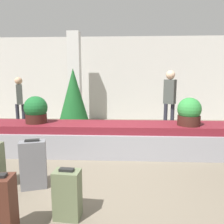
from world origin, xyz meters
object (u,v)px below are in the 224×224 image
Objects in this scene: traveler_1 at (20,98)px; suitcase_2 at (34,165)px; pillar at (75,79)px; suitcase_3 at (2,207)px; suitcase_1 at (67,194)px; decorated_tree at (74,98)px; potted_plant_1 at (189,112)px; potted_plant_0 at (36,110)px; traveler_0 at (170,96)px.

suitcase_2 is at bearing -179.03° from traveler_1.
pillar reaches higher than suitcase_3.
decorated_tree is (-0.82, 4.05, 0.75)m from suitcase_1.
suitcase_1 is (1.06, -5.38, -1.31)m from pillar.
decorated_tree is at bearing 86.92° from suitcase_3.
potted_plant_1 is (2.58, 2.53, 0.60)m from suitcase_3.
traveler_1 is at bearing 122.60° from potted_plant_0.
potted_plant_0 is (-1.25, 2.27, 0.65)m from suitcase_1.
traveler_1 is (-1.61, -0.90, -0.61)m from pillar.
potted_plant_0 reaches higher than suitcase_2.
traveler_1 is 0.87× the size of decorated_tree.
suitcase_1 is at bearing -78.91° from pillar.
suitcase_1 is 3.03m from potted_plant_1.
decorated_tree reaches higher than suitcase_1.
suitcase_1 is 4.61m from traveler_0.
traveler_0 reaches higher than suitcase_2.
decorated_tree is at bearing -143.22° from traveler_0.
suitcase_2 is 4.39m from traveler_0.
suitcase_3 is at bearing -85.26° from pillar.
suitcase_1 is 0.88× the size of suitcase_3.
pillar is 4.28× the size of suitcase_2.
suitcase_2 is at bearing -87.60° from decorated_tree.
suitcase_2 is (-0.68, 0.68, 0.07)m from suitcase_1.
traveler_0 is 1.11× the size of traveler_1.
potted_plant_1 is (2.00, 2.18, 0.64)m from suitcase_1.
decorated_tree is (0.24, -1.33, -0.55)m from pillar.
traveler_0 reaches higher than potted_plant_0.
decorated_tree is (1.85, -0.43, 0.05)m from traveler_1.
pillar is 4.48m from potted_plant_1.
suitcase_1 is 5.26m from traveler_1.
suitcase_2 is 1.79m from potted_plant_0.
suitcase_1 is 2.67m from potted_plant_0.
suitcase_1 is 0.32× the size of decorated_tree.
decorated_tree reaches higher than potted_plant_0.
potted_plant_0 is at bearing -93.55° from pillar.
suitcase_1 is 0.81× the size of suitcase_2.
potted_plant_0 is at bearing -103.54° from decorated_tree.
suitcase_3 is 2.78m from potted_plant_0.
suitcase_2 is (0.38, -4.70, -1.24)m from pillar.
decorated_tree is (-2.82, 1.88, 0.11)m from potted_plant_1.
suitcase_3 is (-0.58, -0.36, 0.04)m from suitcase_1.
suitcase_1 is 0.68m from suitcase_3.
suitcase_3 is (0.10, -1.04, -0.03)m from suitcase_2.
potted_plant_1 reaches higher than suitcase_1.
suitcase_1 is 0.96m from suitcase_2.
traveler_0 is at bearing 68.56° from suitcase_1.
suitcase_1 is 0.33× the size of traveler_0.
potted_plant_1 is at bearing 12.11° from suitcase_2.
pillar is 1.67× the size of decorated_tree.
potted_plant_1 is 0.35× the size of traveler_1.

